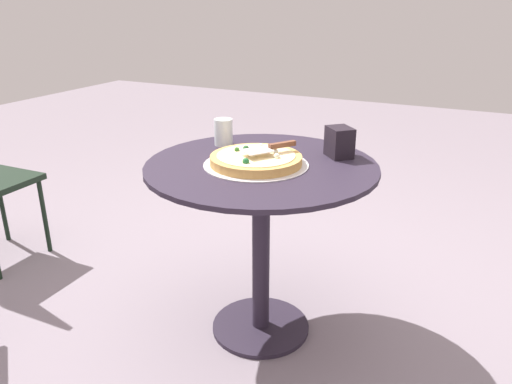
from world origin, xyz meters
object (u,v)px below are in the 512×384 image
object	(u,v)px
patio_table	(261,207)
napkin_dispenser	(339,142)
pizza_on_tray	(256,160)
drinking_cup	(223,132)
pizza_server	(271,148)

from	to	relation	value
patio_table	napkin_dispenser	world-z (taller)	napkin_dispenser
pizza_on_tray	drinking_cup	bearing A→B (deg)	142.49
pizza_server	napkin_dispenser	size ratio (longest dim) A/B	1.77
napkin_dispenser	pizza_on_tray	bearing A→B (deg)	-89.23
pizza_on_tray	drinking_cup	xyz separation A→B (m)	(-0.24, 0.18, 0.04)
patio_table	drinking_cup	world-z (taller)	drinking_cup
pizza_server	drinking_cup	world-z (taller)	drinking_cup
pizza_on_tray	napkin_dispenser	xyz separation A→B (m)	(0.24, 0.23, 0.04)
pizza_server	pizza_on_tray	bearing A→B (deg)	-140.39
pizza_on_tray	pizza_server	world-z (taller)	pizza_server
pizza_on_tray	napkin_dispenser	size ratio (longest dim) A/B	3.36
drinking_cup	pizza_on_tray	bearing A→B (deg)	-37.51
pizza_on_tray	pizza_server	distance (m)	0.07
pizza_on_tray	drinking_cup	distance (m)	0.30
pizza_on_tray	napkin_dispenser	distance (m)	0.33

